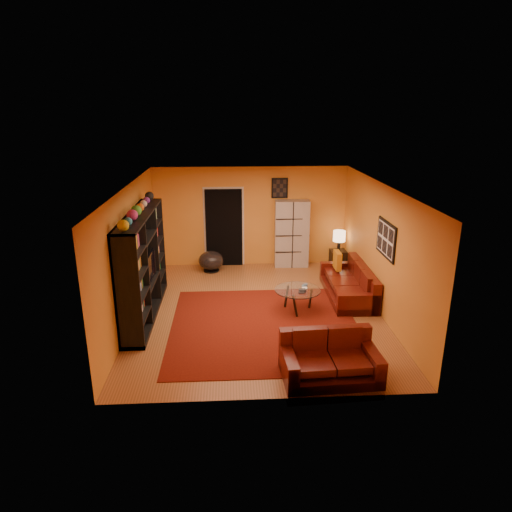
{
  "coord_description": "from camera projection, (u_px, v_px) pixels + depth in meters",
  "views": [
    {
      "loc": [
        -0.52,
        -8.62,
        4.05
      ],
      "look_at": [
        -0.02,
        0.1,
        1.17
      ],
      "focal_mm": 32.0,
      "sensor_mm": 36.0,
      "label": 1
    }
  ],
  "objects": [
    {
      "name": "ceiling",
      "position": [
        258.0,
        186.0,
        8.66
      ],
      "size": [
        6.0,
        6.0,
        0.0
      ],
      "primitive_type": "plane",
      "rotation": [
        3.14,
        0.0,
        0.0
      ],
      "color": "white",
      "rests_on": "wall_back"
    },
    {
      "name": "wall_back",
      "position": [
        251.0,
        217.0,
        11.91
      ],
      "size": [
        6.0,
        0.0,
        6.0
      ],
      "primitive_type": "plane",
      "rotation": [
        1.57,
        0.0,
        0.0
      ],
      "color": "orange",
      "rests_on": "floor"
    },
    {
      "name": "sofa",
      "position": [
        351.0,
        284.0,
        10.14
      ],
      "size": [
        0.93,
        2.16,
        0.85
      ],
      "rotation": [
        0.0,
        0.0,
        -0.02
      ],
      "color": "#490E09",
      "rests_on": "rug"
    },
    {
      "name": "wall_front",
      "position": [
        271.0,
        318.0,
        6.22
      ],
      "size": [
        6.0,
        0.0,
        6.0
      ],
      "primitive_type": "plane",
      "rotation": [
        -1.57,
        0.0,
        0.0
      ],
      "color": "orange",
      "rests_on": "floor"
    },
    {
      "name": "table_lamp",
      "position": [
        339.0,
        237.0,
        11.67
      ],
      "size": [
        0.31,
        0.31,
        0.52
      ],
      "color": "black",
      "rests_on": "side_table"
    },
    {
      "name": "doorway",
      "position": [
        224.0,
        228.0,
        11.92
      ],
      "size": [
        0.95,
        0.1,
        2.04
      ],
      "primitive_type": "cube",
      "color": "black",
      "rests_on": "floor"
    },
    {
      "name": "coffee_table",
      "position": [
        298.0,
        292.0,
        9.34
      ],
      "size": [
        0.94,
        0.94,
        0.47
      ],
      "rotation": [
        0.0,
        0.0,
        0.22
      ],
      "color": "silver",
      "rests_on": "floor"
    },
    {
      "name": "wall_right",
      "position": [
        381.0,
        249.0,
        9.2
      ],
      "size": [
        0.0,
        6.0,
        6.0
      ],
      "primitive_type": "plane",
      "rotation": [
        1.57,
        0.0,
        -1.57
      ],
      "color": "orange",
      "rests_on": "floor"
    },
    {
      "name": "wall_art_right",
      "position": [
        386.0,
        239.0,
        8.82
      ],
      "size": [
        0.03,
        1.0,
        0.7
      ],
      "primitive_type": "cube",
      "color": "black",
      "rests_on": "wall_right"
    },
    {
      "name": "wall_left",
      "position": [
        130.0,
        254.0,
        8.93
      ],
      "size": [
        0.0,
        6.0,
        6.0
      ],
      "primitive_type": "plane",
      "rotation": [
        1.57,
        0.0,
        1.57
      ],
      "color": "orange",
      "rests_on": "floor"
    },
    {
      "name": "storage_cabinet",
      "position": [
        292.0,
        234.0,
        11.91
      ],
      "size": [
        0.89,
        0.43,
        1.76
      ],
      "primitive_type": "cube",
      "rotation": [
        0.0,
        0.0,
        -0.04
      ],
      "color": "#B6B0A8",
      "rests_on": "floor"
    },
    {
      "name": "tv",
      "position": [
        146.0,
        268.0,
        9.04
      ],
      "size": [
        0.94,
        0.12,
        0.54
      ],
      "primitive_type": "imported",
      "rotation": [
        0.0,
        0.0,
        1.57
      ],
      "color": "black",
      "rests_on": "entertainment_unit"
    },
    {
      "name": "wall_art_back",
      "position": [
        280.0,
        188.0,
        11.7
      ],
      "size": [
        0.42,
        0.03,
        0.52
      ],
      "primitive_type": "cube",
      "color": "black",
      "rests_on": "wall_back"
    },
    {
      "name": "entertainment_unit",
      "position": [
        143.0,
        265.0,
        9.02
      ],
      "size": [
        0.45,
        3.0,
        2.1
      ],
      "primitive_type": "cube",
      "color": "black",
      "rests_on": "floor"
    },
    {
      "name": "floor",
      "position": [
        257.0,
        311.0,
        9.47
      ],
      "size": [
        6.0,
        6.0,
        0.0
      ],
      "primitive_type": "plane",
      "color": "brown",
      "rests_on": "ground"
    },
    {
      "name": "side_table",
      "position": [
        338.0,
        260.0,
        11.86
      ],
      "size": [
        0.41,
        0.41,
        0.5
      ],
      "primitive_type": "cube",
      "rotation": [
        0.0,
        0.0,
        0.01
      ],
      "color": "black",
      "rests_on": "floor"
    },
    {
      "name": "throw_pillow",
      "position": [
        337.0,
        260.0,
        10.63
      ],
      "size": [
        0.12,
        0.42,
        0.42
      ],
      "primitive_type": "cube",
      "color": "orange",
      "rests_on": "sofa"
    },
    {
      "name": "loveseat",
      "position": [
        329.0,
        359.0,
        7.14
      ],
      "size": [
        1.53,
        0.97,
        0.85
      ],
      "rotation": [
        0.0,
        0.0,
        1.62
      ],
      "color": "#490E09",
      "rests_on": "rug"
    },
    {
      "name": "rug",
      "position": [
        265.0,
        326.0,
        8.81
      ],
      "size": [
        3.6,
        3.6,
        0.01
      ],
      "primitive_type": "cube",
      "color": "#4F1009",
      "rests_on": "floor"
    },
    {
      "name": "bowl_chair",
      "position": [
        211.0,
        261.0,
        11.68
      ],
      "size": [
        0.64,
        0.64,
        0.52
      ],
      "color": "black",
      "rests_on": "floor"
    }
  ]
}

